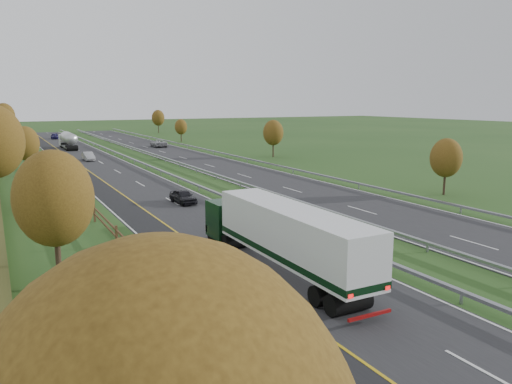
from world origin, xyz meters
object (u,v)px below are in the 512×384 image
Objects in this scene: box_lorry at (281,235)px; car_silver_mid at (88,156)px; car_small_far at (55,136)px; car_oncoming at (158,143)px; road_tanker at (68,140)px; car_dark_near at (183,196)px.

box_lorry reaches higher than car_silver_mid.
car_silver_mid is (-0.18, 62.59, -1.58)m from box_lorry.
car_oncoming reaches higher than car_small_far.
road_tanker is (-0.18, 86.09, -0.47)m from box_lorry.
car_dark_near is at bearing -88.24° from road_tanker.
car_dark_near is 0.91× the size of car_silver_mid.
car_small_far is at bearing 89.76° from box_lorry.
road_tanker is at bearing -12.64° from car_oncoming.
box_lorry is 1.45× the size of road_tanker.
car_oncoming is (15.77, 59.66, 0.14)m from car_dark_near.
box_lorry reaches higher than road_tanker.
car_dark_near is 61.71m from car_oncoming.
car_dark_near is at bearing 85.24° from box_lorry.
car_oncoming reaches higher than car_silver_mid.
car_small_far is (0.50, 116.70, -1.61)m from box_lorry.
road_tanker is 23.52m from car_silver_mid.
road_tanker is 2.85× the size of car_dark_near.
car_small_far is at bearing 88.73° from road_tanker.
road_tanker is 64.49m from car_dark_near.
road_tanker is 18.41m from car_oncoming.
car_silver_mid is at bearing 48.96° from car_oncoming.
car_dark_near is at bearing -85.56° from car_small_far.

